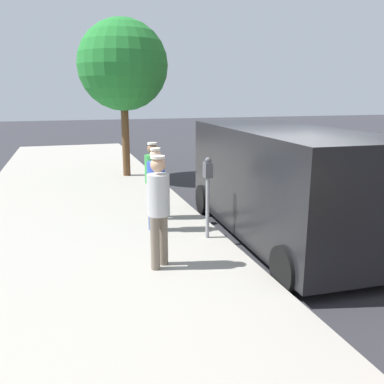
{
  "coord_description": "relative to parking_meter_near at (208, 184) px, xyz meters",
  "views": [
    {
      "loc": [
        3.77,
        6.36,
        2.78
      ],
      "look_at": [
        1.65,
        -0.48,
        1.05
      ],
      "focal_mm": 38.2,
      "sensor_mm": 36.0,
      "label": 1
    }
  ],
  "objects": [
    {
      "name": "parked_van",
      "position": [
        -1.5,
        0.04,
        -0.03
      ],
      "size": [
        2.29,
        5.27,
        2.15
      ],
      "color": "black",
      "rests_on": "ground"
    },
    {
      "name": "sidewalk_slab",
      "position": [
        2.15,
        0.48,
        -1.11
      ],
      "size": [
        5.0,
        32.0,
        0.15
      ],
      "primitive_type": "cube",
      "color": "#9E998E",
      "rests_on": "ground"
    },
    {
      "name": "ground_plane",
      "position": [
        -1.35,
        0.48,
        -1.18
      ],
      "size": [
        80.0,
        80.0,
        0.0
      ],
      "primitive_type": "plane",
      "color": "#2D2D33"
    },
    {
      "name": "pedestrian_in_gray",
      "position": [
        1.15,
        1.03,
        -0.03
      ],
      "size": [
        0.34,
        0.34,
        1.74
      ],
      "color": "#726656",
      "rests_on": "sidewalk_slab"
    },
    {
      "name": "pedestrian_in_blue",
      "position": [
        0.81,
        -0.69,
        -0.1
      ],
      "size": [
        0.34,
        0.34,
        1.63
      ],
      "color": "#4C608C",
      "rests_on": "sidewalk_slab"
    },
    {
      "name": "parking_meter_near",
      "position": [
        0.0,
        0.0,
        0.0
      ],
      "size": [
        0.14,
        0.18,
        1.52
      ],
      "color": "gray",
      "rests_on": "sidewalk_slab"
    },
    {
      "name": "street_tree",
      "position": [
        0.55,
        -6.46,
        2.45
      ],
      "size": [
        2.8,
        2.8,
        4.9
      ],
      "color": "brown",
      "rests_on": "sidewalk_slab"
    },
    {
      "name": "pedestrian_in_green",
      "position": [
        0.7,
        -1.51,
        -0.1
      ],
      "size": [
        0.34,
        0.34,
        1.64
      ],
      "color": "#726656",
      "rests_on": "sidewalk_slab"
    }
  ]
}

